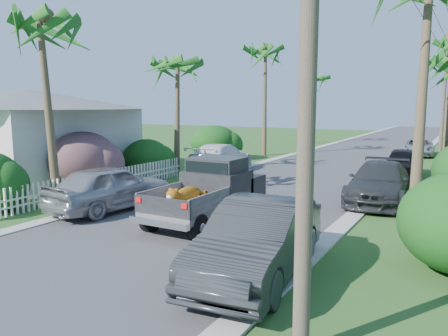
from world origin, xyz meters
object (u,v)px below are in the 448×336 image
Objects in this scene: palm_l_b at (176,62)px; utility_pole_c at (444,94)px; utility_pole_a at (309,47)px; utility_pole_b at (422,86)px; parked_car_rn at (259,240)px; parked_car_ln at (111,188)px; palm_l_c at (265,48)px; palm_l_d at (311,78)px; pickup_truck at (213,189)px; house_left at (28,137)px; parked_car_rm at (379,183)px; parked_car_rf at (403,163)px; parked_car_rd at (418,147)px; parked_car_lf at (221,157)px; palm_l_a at (43,18)px.

utility_pole_c is (12.40, 16.00, -1.55)m from palm_l_b.
utility_pole_a and utility_pole_b have the same top height.
palm_l_b is at bearing -175.39° from utility_pole_b.
parked_car_rn reaches higher than parked_car_ln.
palm_l_b is 0.80× the size of palm_l_c.
palm_l_d is at bearing 92.39° from palm_l_c.
parked_car_ln is (-3.86, -0.77, -0.18)m from pickup_truck.
house_left is at bearing 168.01° from pickup_truck.
utility_pole_a is at bearing -71.42° from palm_l_d.
parked_car_rn is 0.56× the size of utility_pole_c.
parked_car_rm is 1.20× the size of parked_car_rf.
parked_car_rf is 20.03m from house_left.
parked_car_rn is 24.67m from palm_l_c.
palm_l_c is (-9.72, 21.54, 7.08)m from parked_car_rn.
parked_car_rd is 29.89m from utility_pole_a.
palm_l_b is at bearing 39.07° from parked_car_lf.
utility_pole_b is (1.08, -3.62, 3.85)m from parked_car_rf.
utility_pole_b is (11.60, -9.00, -3.31)m from palm_l_c.
palm_l_a is at bearing 159.18° from parked_car_rn.
pickup_truck is 0.97× the size of parked_car_rm.
parked_car_ln is 20.03m from palm_l_c.
palm_l_a is 31.01m from palm_l_d.
utility_pole_c is at bearing 90.00° from utility_pole_a.
house_left is (-8.00, -6.75, 1.34)m from parked_car_lf.
parked_car_ln reaches higher than parked_car_rd.
parked_car_rm is 0.98× the size of parked_car_lf.
parked_car_rn is 27.86m from utility_pole_c.
utility_pole_b reaches higher than parked_car_rm.
parked_car_lf is 0.60× the size of house_left.
utility_pole_a reaches higher than house_left.
utility_pole_b reaches higher than parked_car_ln.
parked_car_ln is 10.43m from parked_car_lf.
parked_car_rn is 0.94× the size of parked_car_lf.
palm_l_b is 0.82× the size of utility_pole_c.
utility_pole_c is at bearing -26.38° from palm_l_d.
utility_pole_c is at bearing 79.78° from parked_car_rf.
parked_car_rm is 0.59× the size of utility_pole_b.
parked_car_lf reaches higher than parked_car_rd.
palm_l_b reaches higher than parked_car_rm.
pickup_truck is 8.92m from utility_pole_a.
utility_pole_c reaches higher than house_left.
utility_pole_c is at bearing 90.00° from utility_pole_b.
palm_l_b reaches higher than parked_car_lf.
parked_car_rd is 0.50× the size of palm_l_c.
utility_pole_b is (1.88, 12.54, 3.76)m from parked_car_rn.
palm_l_d is at bearing -90.91° from parked_car_lf.
palm_l_c is 12.10m from palm_l_d.
house_left is (-9.40, 3.58, 1.29)m from parked_car_ln.
house_left is at bearing -156.01° from parked_car_rf.
palm_l_b is at bearing 125.91° from parked_car_rn.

